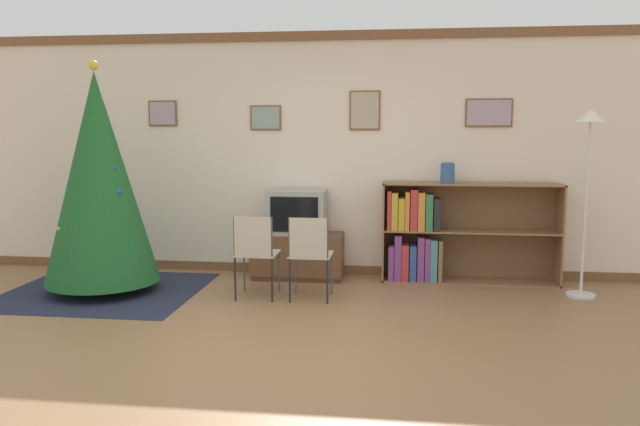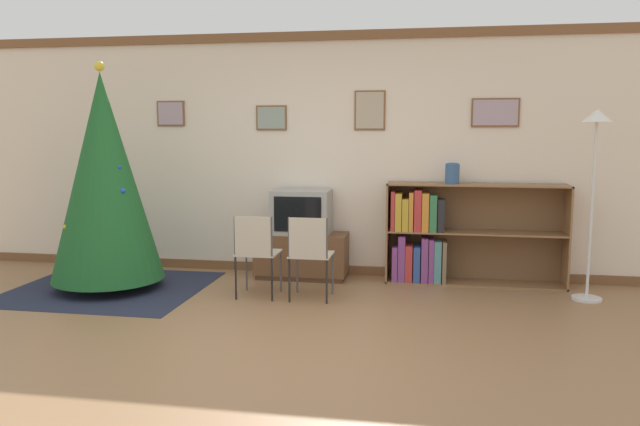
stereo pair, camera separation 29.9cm
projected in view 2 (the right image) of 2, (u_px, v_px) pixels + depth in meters
name	position (u px, v px, depth m)	size (l,w,h in m)	color
ground_plane	(261.00, 347.00, 4.73)	(24.00, 24.00, 0.00)	#936B47
wall_back	(319.00, 155.00, 7.02)	(8.50, 0.11, 2.70)	silver
area_rug	(110.00, 288.00, 6.46)	(1.93, 1.77, 0.01)	#23283D
christmas_tree	(105.00, 178.00, 6.31)	(1.13, 1.13, 2.30)	maroon
tv_console	(302.00, 255.00, 6.91)	(1.00, 0.45, 0.50)	#4C311E
television	(302.00, 212.00, 6.84)	(0.63, 0.44, 0.48)	#9E9E99
folding_chair_left	(256.00, 250.00, 6.04)	(0.40, 0.40, 0.82)	#BCB29E
folding_chair_right	(310.00, 252.00, 5.95)	(0.40, 0.40, 0.82)	#BCB29E
bookshelf	(442.00, 236.00, 6.66)	(1.87, 0.36, 1.07)	olive
vase	(452.00, 173.00, 6.53)	(0.15, 0.15, 0.22)	#335684
standing_lamp	(595.00, 155.00, 5.85)	(0.28, 0.28, 1.83)	silver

